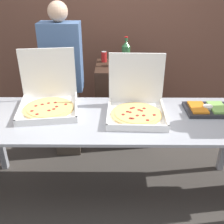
{
  "coord_description": "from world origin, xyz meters",
  "views": [
    {
      "loc": [
        0.01,
        -1.93,
        1.88
      ],
      "look_at": [
        0.0,
        0.0,
        0.88
      ],
      "focal_mm": 42.0,
      "sensor_mm": 36.0,
      "label": 1
    }
  ],
  "objects_px": {
    "pizza_box_near_right": "(49,99)",
    "veggie_tray": "(207,109)",
    "soda_can_colored": "(104,57)",
    "soda_can_silver": "(140,60)",
    "person_guest_cap": "(64,83)",
    "pizza_box_far_right": "(136,105)",
    "soda_bottle": "(126,53)"
  },
  "relations": [
    {
      "from": "soda_can_colored",
      "to": "pizza_box_far_right",
      "type": "bearing_deg",
      "value": -74.13
    },
    {
      "from": "soda_bottle",
      "to": "soda_can_silver",
      "type": "height_order",
      "value": "soda_bottle"
    },
    {
      "from": "pizza_box_near_right",
      "to": "person_guest_cap",
      "type": "relative_size",
      "value": 0.34
    },
    {
      "from": "pizza_box_far_right",
      "to": "soda_bottle",
      "type": "xyz_separation_m",
      "value": [
        -0.05,
        0.95,
        0.19
      ]
    },
    {
      "from": "veggie_tray",
      "to": "soda_can_colored",
      "type": "bearing_deg",
      "value": 132.0
    },
    {
      "from": "veggie_tray",
      "to": "soda_can_silver",
      "type": "bearing_deg",
      "value": 119.33
    },
    {
      "from": "pizza_box_far_right",
      "to": "soda_can_silver",
      "type": "height_order",
      "value": "pizza_box_far_right"
    },
    {
      "from": "soda_can_silver",
      "to": "soda_can_colored",
      "type": "distance_m",
      "value": 0.44
    },
    {
      "from": "veggie_tray",
      "to": "soda_can_colored",
      "type": "height_order",
      "value": "soda_can_colored"
    },
    {
      "from": "soda_can_silver",
      "to": "veggie_tray",
      "type": "bearing_deg",
      "value": -60.67
    },
    {
      "from": "pizza_box_far_right",
      "to": "veggie_tray",
      "type": "bearing_deg",
      "value": 6.24
    },
    {
      "from": "veggie_tray",
      "to": "soda_can_silver",
      "type": "distance_m",
      "value": 1.06
    },
    {
      "from": "pizza_box_far_right",
      "to": "person_guest_cap",
      "type": "height_order",
      "value": "person_guest_cap"
    },
    {
      "from": "person_guest_cap",
      "to": "soda_bottle",
      "type": "bearing_deg",
      "value": -152.94
    },
    {
      "from": "pizza_box_far_right",
      "to": "soda_bottle",
      "type": "bearing_deg",
      "value": 95.37
    },
    {
      "from": "pizza_box_near_right",
      "to": "person_guest_cap",
      "type": "distance_m",
      "value": 0.51
    },
    {
      "from": "person_guest_cap",
      "to": "soda_can_colored",
      "type": "bearing_deg",
      "value": -130.65
    },
    {
      "from": "veggie_tray",
      "to": "pizza_box_near_right",
      "type": "bearing_deg",
      "value": 177.62
    },
    {
      "from": "pizza_box_near_right",
      "to": "person_guest_cap",
      "type": "xyz_separation_m",
      "value": [
        0.05,
        0.51,
        -0.04
      ]
    },
    {
      "from": "veggie_tray",
      "to": "soda_bottle",
      "type": "relative_size",
      "value": 1.17
    },
    {
      "from": "person_guest_cap",
      "to": "pizza_box_far_right",
      "type": "bearing_deg",
      "value": 139.79
    },
    {
      "from": "pizza_box_near_right",
      "to": "veggie_tray",
      "type": "bearing_deg",
      "value": -10.17
    },
    {
      "from": "veggie_tray",
      "to": "soda_bottle",
      "type": "distance_m",
      "value": 1.16
    },
    {
      "from": "veggie_tray",
      "to": "soda_can_colored",
      "type": "distance_m",
      "value": 1.41
    },
    {
      "from": "pizza_box_far_right",
      "to": "pizza_box_near_right",
      "type": "height_order",
      "value": "pizza_box_near_right"
    },
    {
      "from": "pizza_box_far_right",
      "to": "soda_can_colored",
      "type": "xyz_separation_m",
      "value": [
        -0.31,
        1.09,
        0.11
      ]
    },
    {
      "from": "soda_can_silver",
      "to": "pizza_box_far_right",
      "type": "bearing_deg",
      "value": -96.85
    },
    {
      "from": "soda_can_silver",
      "to": "person_guest_cap",
      "type": "relative_size",
      "value": 0.07
    },
    {
      "from": "pizza_box_near_right",
      "to": "soda_bottle",
      "type": "bearing_deg",
      "value": 41.98
    },
    {
      "from": "veggie_tray",
      "to": "soda_bottle",
      "type": "bearing_deg",
      "value": 127.11
    },
    {
      "from": "soda_can_colored",
      "to": "pizza_box_near_right",
      "type": "bearing_deg",
      "value": -115.07
    },
    {
      "from": "person_guest_cap",
      "to": "pizza_box_near_right",
      "type": "bearing_deg",
      "value": 84.43
    }
  ]
}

